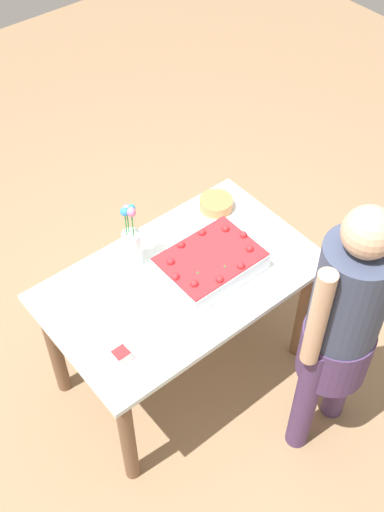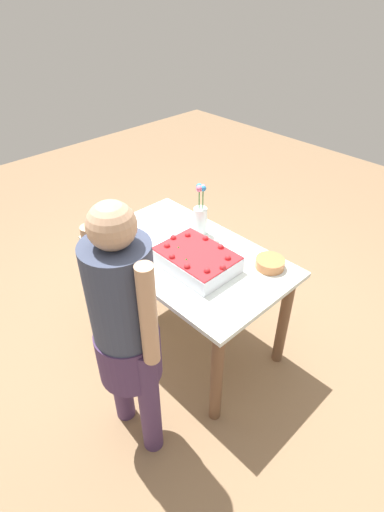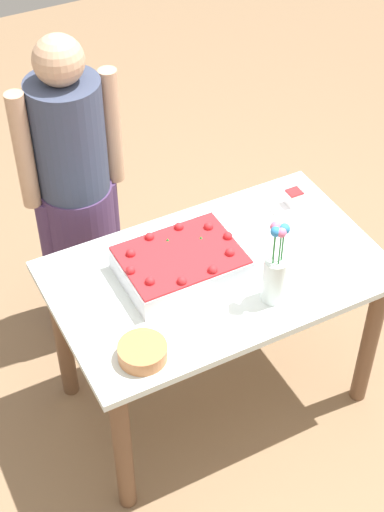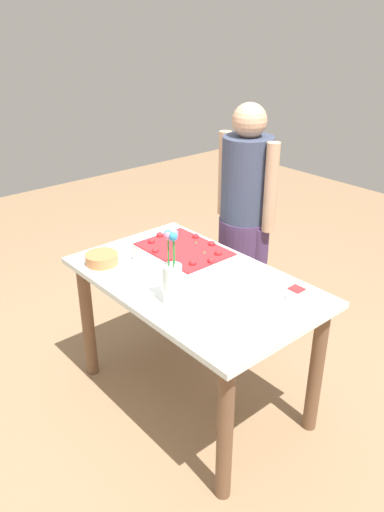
# 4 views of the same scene
# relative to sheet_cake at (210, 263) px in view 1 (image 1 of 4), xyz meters

# --- Properties ---
(ground_plane) EXTENTS (8.00, 8.00, 0.00)m
(ground_plane) POSITION_rel_sheet_cake_xyz_m (0.13, -0.05, -0.81)
(ground_plane) COLOR #8B6C4D
(dining_table) EXTENTS (1.27, 0.77, 0.75)m
(dining_table) POSITION_rel_sheet_cake_xyz_m (0.13, -0.05, -0.19)
(dining_table) COLOR white
(dining_table) RESTS_ON ground_plane
(sheet_cake) EXTENTS (0.45, 0.33, 0.12)m
(sheet_cake) POSITION_rel_sheet_cake_xyz_m (0.00, 0.00, 0.00)
(sheet_cake) COLOR white
(sheet_cake) RESTS_ON dining_table
(serving_plate_with_slice) EXTENTS (0.21, 0.21, 0.07)m
(serving_plate_with_slice) POSITION_rel_sheet_cake_xyz_m (0.60, 0.15, -0.03)
(serving_plate_with_slice) COLOR white
(serving_plate_with_slice) RESTS_ON dining_table
(cake_knife) EXTENTS (0.12, 0.22, 0.00)m
(cake_knife) POSITION_rel_sheet_cake_xyz_m (0.51, -0.16, -0.05)
(cake_knife) COLOR silver
(cake_knife) RESTS_ON dining_table
(flower_vase) EXTENTS (0.09, 0.09, 0.35)m
(flower_vase) POSITION_rel_sheet_cake_xyz_m (0.24, -0.27, 0.08)
(flower_vase) COLOR white
(flower_vase) RESTS_ON dining_table
(fruit_bowl) EXTENTS (0.17, 0.17, 0.06)m
(fruit_bowl) POSITION_rel_sheet_cake_xyz_m (-0.30, -0.31, -0.02)
(fruit_bowl) COLOR #BC7543
(fruit_bowl) RESTS_ON dining_table
(person_standing) EXTENTS (0.45, 0.31, 1.49)m
(person_standing) POSITION_rel_sheet_cake_xyz_m (-0.18, 0.63, 0.05)
(person_standing) COLOR #4A325A
(person_standing) RESTS_ON ground_plane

